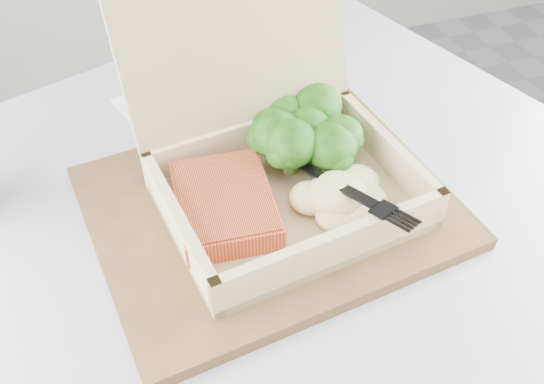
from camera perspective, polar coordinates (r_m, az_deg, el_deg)
name	(u,v)px	position (r m, az deg, el deg)	size (l,w,h in m)	color
cafe_table	(283,348)	(0.74, 1.01, -14.43)	(1.00, 1.00, 0.73)	black
serving_tray	(270,207)	(0.61, -0.22, -1.39)	(0.35, 0.28, 0.01)	brown
takeout_container	(271,142)	(0.59, -0.13, 4.77)	(0.27, 0.27, 0.22)	tan
salmon_fillet	(225,204)	(0.58, -4.49, -1.16)	(0.09, 0.12, 0.02)	#D15229
broccoli_pile	(307,134)	(0.64, 3.34, 5.43)	(0.13, 0.13, 0.05)	#33781A
mashed_potatoes	(337,194)	(0.58, 6.16, -0.17)	(0.09, 0.08, 0.03)	beige
plastic_fork	(318,172)	(0.59, 4.37, 1.89)	(0.08, 0.15, 0.02)	black
receipt	(161,117)	(0.75, -10.42, 6.99)	(0.07, 0.13, 0.00)	white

